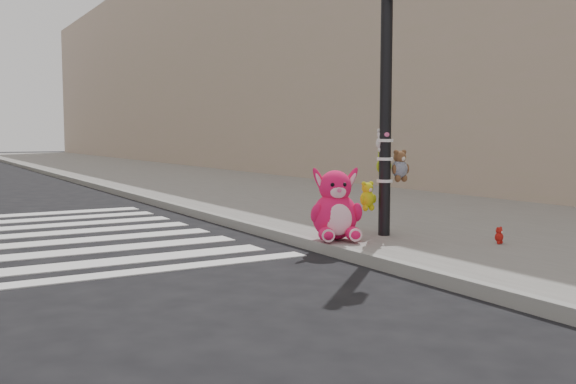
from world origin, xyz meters
TOP-DOWN VIEW (x-y plane):
  - ground at (0.00, 0.00)m, footprint 120.00×120.00m
  - sidewalk_near at (5.00, 10.00)m, footprint 7.00×80.00m
  - curb_edge at (1.55, 10.00)m, footprint 0.12×80.00m
  - bld_near at (10.50, 20.00)m, footprint 5.00×60.00m
  - signal_pole at (2.62, 1.81)m, footprint 0.71×0.49m
  - pink_bunny at (1.79, 1.80)m, footprint 0.80×0.87m
  - red_teddy at (3.40, 0.50)m, footprint 0.17×0.13m

SIDE VIEW (x-z plane):
  - ground at x=0.00m, z-range 0.00..0.00m
  - sidewalk_near at x=5.00m, z-range 0.00..0.14m
  - curb_edge at x=1.55m, z-range -0.01..0.15m
  - red_teddy at x=3.40m, z-range 0.14..0.36m
  - pink_bunny at x=1.79m, z-range 0.05..1.02m
  - signal_pole at x=2.62m, z-range -0.26..3.74m
  - bld_near at x=10.50m, z-range 0.00..10.00m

